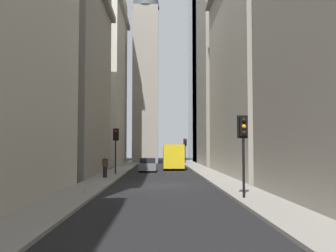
% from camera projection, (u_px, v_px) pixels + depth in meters
% --- Properties ---
extents(ground_plane, '(135.00, 135.00, 0.00)m').
position_uv_depth(ground_plane, '(162.00, 186.00, 24.86)').
color(ground_plane, black).
extents(sidewalk_right, '(90.00, 2.20, 0.14)m').
position_uv_depth(sidewalk_right, '(93.00, 185.00, 24.76)').
color(sidewalk_right, gray).
rests_on(sidewalk_right, ground_plane).
extents(sidewalk_left, '(90.00, 2.20, 0.14)m').
position_uv_depth(sidewalk_left, '(230.00, 184.00, 24.96)').
color(sidewalk_left, gray).
rests_on(sidewalk_left, ground_plane).
extents(building_left_far, '(19.37, 10.00, 31.54)m').
position_uv_depth(building_left_far, '(231.00, 59.00, 56.89)').
color(building_left_far, gray).
rests_on(building_left_far, ground_plane).
extents(building_left_midfar, '(18.70, 10.50, 22.02)m').
position_uv_depth(building_left_midfar, '(278.00, 54.00, 34.37)').
color(building_left_midfar, '#A8A091').
rests_on(building_left_midfar, ground_plane).
extents(building_right_midfar, '(14.42, 10.50, 19.20)m').
position_uv_depth(building_right_midfar, '(46.00, 70.00, 34.77)').
color(building_right_midfar, gray).
rests_on(building_right_midfar, ground_plane).
extents(building_right_far, '(14.74, 10.50, 26.08)m').
position_uv_depth(building_right_far, '(88.00, 75.00, 55.28)').
color(building_right_far, beige).
rests_on(building_right_far, ground_plane).
extents(glass_tower_distant, '(17.51, 14.00, 58.87)m').
position_uv_depth(glass_tower_distant, '(230.00, 0.00, 69.05)').
color(glass_tower_distant, '#ADBCB7').
rests_on(glass_tower_distant, ground_plane).
extents(church_spire, '(4.45, 4.45, 39.24)m').
position_uv_depth(church_spire, '(146.00, 37.00, 61.74)').
color(church_spire, gray).
rests_on(church_spire, ground_plane).
extents(delivery_truck, '(6.46, 2.25, 2.84)m').
position_uv_depth(delivery_truck, '(173.00, 157.00, 43.56)').
color(delivery_truck, yellow).
rests_on(delivery_truck, ground_plane).
extents(hatchback_grey, '(4.30, 1.78, 1.42)m').
position_uv_depth(hatchback_grey, '(148.00, 165.00, 39.67)').
color(hatchback_grey, slate).
rests_on(hatchback_grey, ground_plane).
extents(traffic_light_foreground, '(0.43, 0.52, 3.91)m').
position_uv_depth(traffic_light_foreground, '(243.00, 137.00, 18.00)').
color(traffic_light_foreground, black).
rests_on(traffic_light_foreground, sidewalk_left).
extents(traffic_light_midblock, '(0.43, 0.52, 4.10)m').
position_uv_depth(traffic_light_midblock, '(116.00, 140.00, 34.06)').
color(traffic_light_midblock, black).
rests_on(traffic_light_midblock, sidewalk_right).
extents(traffic_light_far_junction, '(0.43, 0.52, 3.73)m').
position_uv_depth(traffic_light_far_junction, '(185.00, 145.00, 58.35)').
color(traffic_light_far_junction, black).
rests_on(traffic_light_far_junction, sidewalk_left).
extents(pedestrian, '(0.26, 0.44, 1.74)m').
position_uv_depth(pedestrian, '(105.00, 165.00, 29.95)').
color(pedestrian, black).
rests_on(pedestrian, sidewalk_right).
extents(discarded_bottle, '(0.07, 0.07, 0.27)m').
position_uv_depth(discarded_bottle, '(85.00, 192.00, 19.28)').
color(discarded_bottle, '#999EA3').
rests_on(discarded_bottle, sidewalk_right).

